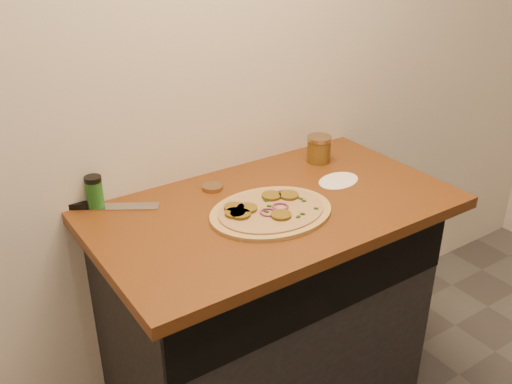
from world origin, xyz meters
TOP-DOWN VIEW (x-y plane):
  - cabinet at (0.00, 1.45)m, footprint 1.10×0.60m
  - countertop at (0.00, 1.42)m, footprint 1.20×0.70m
  - pizza at (-0.05, 1.37)m, footprint 0.42×0.42m
  - chefs_knife at (-0.51, 1.72)m, footprint 0.32×0.22m
  - mason_jar_lid at (-0.11, 1.62)m, footprint 0.07×0.07m
  - salsa_jar at (0.35, 1.61)m, footprint 0.09×0.09m
  - spice_shaker at (-0.49, 1.72)m, footprint 0.06×0.06m
  - flour_spill at (0.29, 1.43)m, footprint 0.20×0.20m

SIDE VIEW (x-z plane):
  - cabinet at x=0.00m, z-range 0.00..0.86m
  - countertop at x=0.00m, z-range 0.86..0.90m
  - flour_spill at x=0.29m, z-range 0.90..0.90m
  - chefs_knife at x=-0.51m, z-range 0.90..0.92m
  - mason_jar_lid at x=-0.11m, z-range 0.90..0.92m
  - pizza at x=-0.05m, z-range 0.90..0.92m
  - salsa_jar at x=0.35m, z-range 0.90..1.00m
  - spice_shaker at x=-0.49m, z-range 0.90..1.01m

